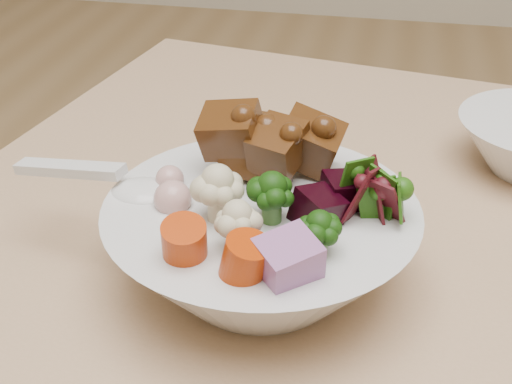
{
  "coord_description": "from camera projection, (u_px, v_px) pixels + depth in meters",
  "views": [
    {
      "loc": [
        -0.14,
        -0.27,
        1.02
      ],
      "look_at": [
        -0.23,
        0.2,
        0.73
      ],
      "focal_mm": 50.0,
      "sensor_mm": 36.0,
      "label": 1
    }
  ],
  "objects": [
    {
      "name": "soup_spoon",
      "position": [
        124.0,
        187.0,
        0.56
      ],
      "size": [
        0.15,
        0.06,
        0.03
      ],
      "rotation": [
        0.0,
        0.0,
        -0.19
      ],
      "color": "silver",
      "rests_on": "food_bowl"
    },
    {
      "name": "food_bowl",
      "position": [
        264.0,
        239.0,
        0.55
      ],
      "size": [
        0.24,
        0.24,
        0.13
      ],
      "color": "silver",
      "rests_on": "dining_table"
    }
  ]
}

